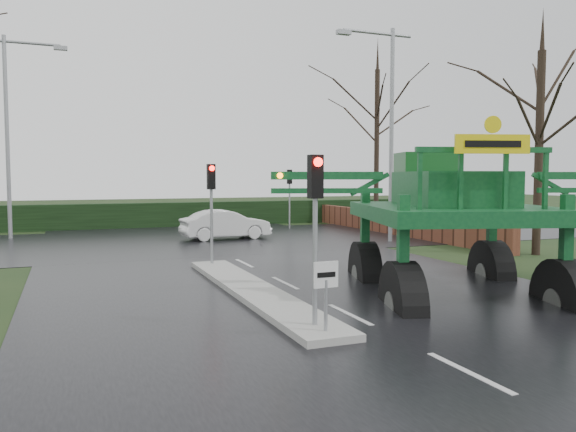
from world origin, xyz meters
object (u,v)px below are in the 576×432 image
object	(u,v)px
keep_left_sign	(326,285)
traffic_signal_mid	(211,192)
white_sedan	(226,239)
traffic_signal_near	(315,203)
traffic_signal_far	(289,185)
street_light_right	(386,115)
crop_sprayer	(400,195)
street_light_left_far	(13,118)

from	to	relation	value
keep_left_sign	traffic_signal_mid	world-z (taller)	traffic_signal_mid
keep_left_sign	white_sedan	world-z (taller)	keep_left_sign
traffic_signal_near	traffic_signal_far	size ratio (longest dim) A/B	1.00
traffic_signal_far	traffic_signal_mid	bearing A→B (deg)	58.07
traffic_signal_near	street_light_right	world-z (taller)	street_light_right
traffic_signal_mid	street_light_right	world-z (taller)	street_light_right
crop_sprayer	street_light_left_far	bearing A→B (deg)	133.15
white_sedan	keep_left_sign	bearing A→B (deg)	167.05
street_light_left_far	crop_sprayer	size ratio (longest dim) A/B	1.03
traffic_signal_far	white_sedan	size ratio (longest dim) A/B	0.80
traffic_signal_far	street_light_right	bearing A→B (deg)	101.95
keep_left_sign	street_light_right	xyz separation A→B (m)	(9.49, 13.50, 4.93)
keep_left_sign	traffic_signal_far	world-z (taller)	traffic_signal_far
street_light_right	crop_sprayer	xyz separation A→B (m)	(-6.62, -11.57, -3.33)
traffic_signal_far	street_light_left_far	world-z (taller)	street_light_left_far
traffic_signal_mid	street_light_left_far	world-z (taller)	street_light_left_far
crop_sprayer	traffic_signal_far	bearing A→B (deg)	92.49
keep_left_sign	crop_sprayer	bearing A→B (deg)	33.96
traffic_signal_near	traffic_signal_mid	bearing A→B (deg)	90.00
traffic_signal_mid	crop_sprayer	bearing A→B (deg)	-67.85
traffic_signal_mid	street_light_left_far	size ratio (longest dim) A/B	0.35
traffic_signal_mid	traffic_signal_near	bearing A→B (deg)	-90.00
keep_left_sign	street_light_left_far	distance (m)	23.11
traffic_signal_mid	street_light_left_far	bearing A→B (deg)	118.86
traffic_signal_far	crop_sprayer	size ratio (longest dim) A/B	0.36
traffic_signal_far	crop_sprayer	distance (m)	20.19
street_light_right	crop_sprayer	distance (m)	13.74
traffic_signal_mid	traffic_signal_far	world-z (taller)	same
street_light_left_far	street_light_right	bearing A→B (deg)	-26.02
street_light_right	street_light_left_far	size ratio (longest dim) A/B	1.00
keep_left_sign	traffic_signal_mid	distance (m)	9.12
traffic_signal_mid	white_sedan	world-z (taller)	traffic_signal_mid
street_light_left_far	traffic_signal_near	bearing A→B (deg)	-71.83
traffic_signal_mid	traffic_signal_far	bearing A→B (deg)	58.07
traffic_signal_near	traffic_signal_far	xyz separation A→B (m)	(7.80, 21.02, 0.00)
traffic_signal_mid	keep_left_sign	bearing A→B (deg)	-90.00
traffic_signal_mid	crop_sprayer	world-z (taller)	crop_sprayer
traffic_signal_far	white_sedan	bearing A→B (deg)	39.17
traffic_signal_far	street_light_right	world-z (taller)	street_light_right
traffic_signal_near	street_light_right	distance (m)	16.46
traffic_signal_near	street_light_left_far	bearing A→B (deg)	108.17
keep_left_sign	white_sedan	size ratio (longest dim) A/B	0.31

